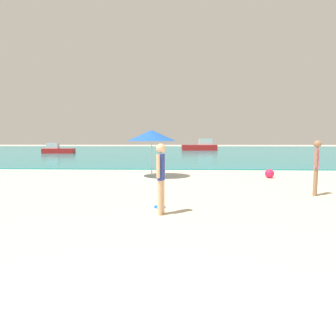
# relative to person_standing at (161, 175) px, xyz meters

# --- Properties ---
(water) EXTENTS (160.00, 60.00, 0.06)m
(water) POSITION_rel_person_standing_xyz_m (0.05, 39.34, -0.89)
(water) COLOR teal
(water) RESTS_ON ground
(person_standing) EXTENTS (0.21, 0.35, 1.61)m
(person_standing) POSITION_rel_person_standing_xyz_m (0.00, 0.00, 0.00)
(person_standing) COLOR #DDAD84
(person_standing) RESTS_ON ground
(frisbee) EXTENTS (0.29, 0.29, 0.03)m
(frisbee) POSITION_rel_person_standing_xyz_m (-0.08, 0.66, -0.91)
(frisbee) COLOR blue
(frisbee) RESTS_ON ground
(person_distant) EXTENTS (0.24, 0.34, 1.69)m
(person_distant) POSITION_rel_person_standing_xyz_m (4.58, 2.32, 0.04)
(person_distant) COLOR #936B4C
(person_distant) RESTS_ON ground
(boat_near) EXTENTS (3.90, 1.56, 1.29)m
(boat_near) POSITION_rel_person_standing_xyz_m (-14.68, 27.31, -0.41)
(boat_near) COLOR red
(boat_near) RESTS_ON water
(boat_far) EXTENTS (5.68, 2.15, 1.90)m
(boat_far) POSITION_rel_person_standing_xyz_m (3.96, 37.93, -0.20)
(boat_far) COLOR red
(boat_far) RESTS_ON water
(beach_ball) EXTENTS (0.40, 0.40, 0.40)m
(beach_ball) POSITION_rel_person_standing_xyz_m (4.48, 6.21, -0.72)
(beach_ball) COLOR #E51E4C
(beach_ball) RESTS_ON ground
(beach_umbrella) EXTENTS (2.25, 2.25, 2.15)m
(beach_umbrella) POSITION_rel_person_standing_xyz_m (-0.83, 6.39, 0.98)
(beach_umbrella) COLOR #B7B7BC
(beach_umbrella) RESTS_ON ground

